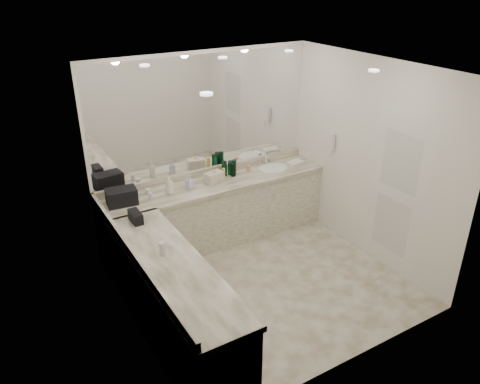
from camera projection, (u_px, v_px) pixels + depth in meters
floor at (263, 282)px, 5.80m from camera, size 3.20×3.20×0.00m
ceiling at (268, 70)px, 4.67m from camera, size 3.20×3.20×0.00m
wall_back at (205, 148)px, 6.40m from camera, size 3.20×0.02×2.60m
wall_left at (127, 224)px, 4.50m from camera, size 0.02×3.00×2.60m
wall_right at (370, 161)px, 5.97m from camera, size 0.02×3.00×2.60m
vanity_back_base at (216, 213)px, 6.55m from camera, size 3.20×0.60×0.84m
vanity_back_top at (216, 184)px, 6.34m from camera, size 3.20×0.64×0.06m
vanity_left_base at (174, 304)px, 4.78m from camera, size 0.60×2.40×0.84m
vanity_left_top at (172, 267)px, 4.59m from camera, size 0.64×2.42×0.06m
backsplash_back at (206, 172)px, 6.53m from camera, size 3.20×0.04×0.10m
backsplash_left at (132, 254)px, 4.66m from camera, size 0.04×3.00×0.10m
mirror_back at (204, 114)px, 6.18m from camera, size 3.12×0.01×1.55m
mirror_left at (123, 178)px, 4.30m from camera, size 0.01×2.92×1.55m
sink at (274, 169)px, 6.78m from camera, size 0.44×0.44×0.03m
faucet at (266, 159)px, 6.91m from camera, size 0.24×0.16×0.14m
wall_phone at (331, 142)px, 6.47m from camera, size 0.06×0.10×0.24m
door at (396, 193)px, 5.69m from camera, size 0.02×0.82×2.10m
black_toiletry_bag at (122, 197)px, 5.70m from camera, size 0.38×0.26×0.21m
black_bag_spill at (136, 217)px, 5.32m from camera, size 0.11×0.24×0.13m
cream_cosmetic_case at (214, 178)px, 6.30m from camera, size 0.27×0.20×0.14m
hand_towel at (295, 163)px, 6.91m from camera, size 0.26×0.20×0.04m
lotion_left at (162, 248)px, 4.70m from camera, size 0.06×0.06×0.15m
soap_bottle_a at (170, 185)px, 5.96m from camera, size 0.12×0.12×0.23m
soap_bottle_b at (189, 182)px, 6.12m from camera, size 0.11×0.11×0.19m
soap_bottle_c at (215, 176)px, 6.29m from camera, size 0.18×0.18×0.18m
green_bottle_0 at (233, 169)px, 6.48m from camera, size 0.07×0.07×0.20m
green_bottle_1 at (230, 168)px, 6.54m from camera, size 0.07×0.07×0.20m
green_bottle_2 at (224, 168)px, 6.50m from camera, size 0.07×0.07×0.21m
green_bottle_3 at (234, 167)px, 6.53m from camera, size 0.07×0.07×0.21m
amenity_bottle_0 at (151, 196)px, 5.85m from camera, size 0.05×0.05×0.09m
amenity_bottle_1 at (148, 192)px, 5.98m from camera, size 0.06×0.06×0.08m
amenity_bottle_2 at (122, 197)px, 5.79m from camera, size 0.05×0.05×0.12m
amenity_bottle_3 at (224, 173)px, 6.43m from camera, size 0.04×0.04×0.15m
amenity_bottle_4 at (215, 180)px, 6.32m from camera, size 0.04×0.04×0.06m
amenity_bottle_5 at (210, 179)px, 6.31m from camera, size 0.04×0.04×0.10m
amenity_bottle_6 at (248, 168)px, 6.68m from camera, size 0.06×0.06×0.08m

